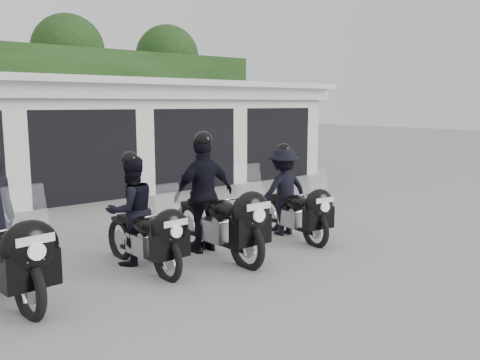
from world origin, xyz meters
TOP-DOWN VIEW (x-y plane):
  - ground at (0.00, 0.00)m, footprint 80.00×80.00m
  - garage_block at (-0.00, 8.06)m, footprint 16.40×6.80m
  - background_vegetation at (0.37, 12.92)m, footprint 20.00×3.90m
  - police_bike_a at (-3.22, 0.33)m, footprint 0.80×2.24m
  - police_bike_b at (-1.36, 0.42)m, footprint 0.79×1.97m
  - police_bike_c at (-0.18, 0.26)m, footprint 1.08×2.27m
  - police_bike_d at (1.52, 0.27)m, footprint 1.08×1.94m

SIDE VIEW (x-z plane):
  - ground at x=0.00m, z-range 0.00..0.00m
  - police_bike_b at x=-1.36m, z-range -0.13..1.58m
  - police_bike_d at x=1.52m, z-range -0.13..1.57m
  - police_bike_a at x=-3.22m, z-range -0.20..1.75m
  - police_bike_c at x=-0.18m, z-range -0.15..1.82m
  - garage_block at x=0.00m, z-range -0.06..2.90m
  - background_vegetation at x=0.37m, z-range -0.13..5.67m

